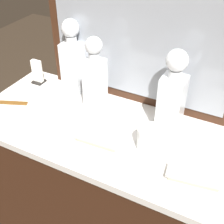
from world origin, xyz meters
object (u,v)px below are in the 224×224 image
silver_brush_front (98,139)px  silver_brush_rear (194,177)px  porcelain_dish (58,127)px  crystal_decanter_center (172,99)px  crystal_decanter_left (73,63)px  tortoiseshell_comb (10,103)px  crystal_tumbler_far_left (148,139)px  crystal_decanter_right (95,82)px  napkin_holder (38,73)px

silver_brush_front → silver_brush_rear: bearing=-2.9°
silver_brush_rear → porcelain_dish: bearing=178.1°
crystal_decanter_center → porcelain_dish: (-0.36, -0.19, -0.12)m
crystal_decanter_left → porcelain_dish: 0.29m
crystal_decanter_center → silver_brush_rear: size_ratio=1.81×
tortoiseshell_comb → crystal_tumbler_far_left: bearing=1.1°
crystal_decanter_center → tortoiseshell_comb: crystal_decanter_center is taller
crystal_decanter_right → porcelain_dish: (-0.06, -0.18, -0.12)m
crystal_decanter_left → porcelain_dish: size_ratio=3.81×
tortoiseshell_comb → napkin_holder: (0.00, 0.19, 0.04)m
crystal_decanter_right → napkin_holder: bearing=171.0°
crystal_decanter_right → crystal_tumbler_far_left: bearing=-24.7°
crystal_decanter_right → crystal_tumbler_far_left: (0.28, -0.13, -0.08)m
crystal_tumbler_far_left → porcelain_dish: 0.34m
silver_brush_rear → porcelain_dish: (-0.51, 0.02, -0.01)m
crystal_tumbler_far_left → tortoiseshell_comb: bearing=-178.9°
crystal_decanter_right → porcelain_dish: size_ratio=3.62×
crystal_decanter_right → porcelain_dish: bearing=-108.5°
crystal_decanter_center → crystal_decanter_right: 0.30m
napkin_holder → crystal_decanter_left: bearing=6.8°
crystal_decanter_left → tortoiseshell_comb: 0.31m
tortoiseshell_comb → napkin_holder: bearing=89.7°
silver_brush_front → tortoiseshell_comb: size_ratio=1.12×
crystal_decanter_center → tortoiseshell_comb: size_ratio=2.14×
silver_brush_rear → silver_brush_front: same height
crystal_tumbler_far_left → porcelain_dish: crystal_tumbler_far_left is taller
crystal_decanter_center → napkin_holder: 0.64m
crystal_decanter_left → silver_brush_rear: size_ratio=1.85×
silver_brush_front → tortoiseshell_comb: bearing=175.0°
crystal_tumbler_far_left → silver_brush_rear: crystal_tumbler_far_left is taller
silver_brush_front → napkin_holder: napkin_holder is taller
porcelain_dish → tortoiseshell_comb: (-0.27, 0.04, -0.00)m
crystal_decanter_right → tortoiseshell_comb: (-0.33, -0.14, -0.12)m
silver_brush_front → napkin_holder: (-0.44, 0.23, 0.03)m
crystal_decanter_left → napkin_holder: bearing=-173.2°
silver_brush_rear → napkin_holder: (-0.78, 0.25, 0.03)m
crystal_decanter_left → crystal_tumbler_far_left: 0.48m
crystal_decanter_right → silver_brush_front: crystal_decanter_right is taller
crystal_tumbler_far_left → silver_brush_front: bearing=-163.2°
crystal_decanter_center → napkin_holder: crystal_decanter_center is taller
crystal_decanter_center → crystal_decanter_left: bearing=172.1°
silver_brush_front → porcelain_dish: (-0.17, -0.00, -0.01)m
crystal_decanter_center → silver_brush_front: bearing=-135.1°
crystal_decanter_right → silver_brush_rear: size_ratio=1.75×
crystal_tumbler_far_left → napkin_holder: bearing=163.6°
silver_brush_rear → porcelain_dish: silver_brush_rear is taller
porcelain_dish → silver_brush_front: bearing=0.1°
silver_brush_rear → napkin_holder: size_ratio=1.57×
crystal_decanter_right → crystal_decanter_left: size_ratio=0.95×
crystal_tumbler_far_left → porcelain_dish: size_ratio=1.05×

